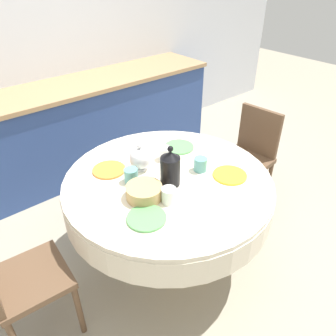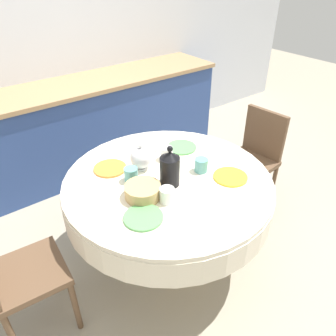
{
  "view_description": "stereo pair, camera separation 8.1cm",
  "coord_description": "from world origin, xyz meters",
  "px_view_note": "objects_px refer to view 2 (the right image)",
  "views": [
    {
      "loc": [
        -1.12,
        -1.33,
        1.97
      ],
      "look_at": [
        0.0,
        0.0,
        0.82
      ],
      "focal_mm": 35.0,
      "sensor_mm": 36.0,
      "label": 1
    },
    {
      "loc": [
        -1.06,
        -1.38,
        1.97
      ],
      "look_at": [
        0.0,
        0.0,
        0.82
      ],
      "focal_mm": 35.0,
      "sensor_mm": 36.0,
      "label": 2
    }
  ],
  "objects_px": {
    "chair_right": "(12,273)",
    "teapot": "(141,158)",
    "coffee_carafe": "(170,168)",
    "chair_left": "(254,155)"
  },
  "relations": [
    {
      "from": "chair_right",
      "to": "teapot",
      "type": "distance_m",
      "value": 1.01
    },
    {
      "from": "chair_right",
      "to": "coffee_carafe",
      "type": "height_order",
      "value": "coffee_carafe"
    },
    {
      "from": "chair_left",
      "to": "teapot",
      "type": "height_order",
      "value": "teapot"
    },
    {
      "from": "coffee_carafe",
      "to": "chair_left",
      "type": "bearing_deg",
      "value": 8.15
    },
    {
      "from": "coffee_carafe",
      "to": "chair_right",
      "type": "bearing_deg",
      "value": 172.48
    },
    {
      "from": "chair_right",
      "to": "teapot",
      "type": "xyz_separation_m",
      "value": [
        0.95,
        0.13,
        0.33
      ]
    },
    {
      "from": "teapot",
      "to": "chair_left",
      "type": "bearing_deg",
      "value": -5.62
    },
    {
      "from": "coffee_carafe",
      "to": "teapot",
      "type": "relative_size",
      "value": 1.35
    },
    {
      "from": "chair_left",
      "to": "coffee_carafe",
      "type": "relative_size",
      "value": 3.2
    },
    {
      "from": "chair_right",
      "to": "coffee_carafe",
      "type": "distance_m",
      "value": 1.06
    }
  ]
}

